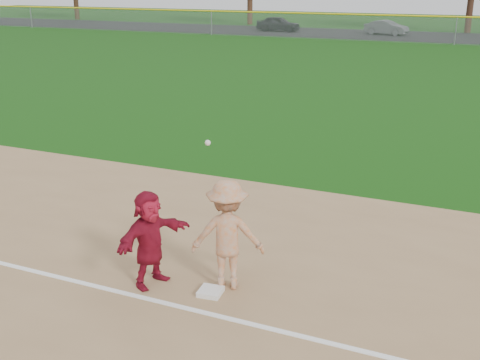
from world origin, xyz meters
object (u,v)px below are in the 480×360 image
at_px(first_base, 211,292).
at_px(car_mid, 387,28).
at_px(car_left, 278,24).
at_px(base_runner, 150,239).

height_order(first_base, car_mid, car_mid).
xyz_separation_m(first_base, car_left, (-16.34, 46.05, 0.63)).
bearing_deg(car_mid, car_left, 104.51).
height_order(base_runner, car_mid, base_runner).
xyz_separation_m(base_runner, car_left, (-15.32, 46.13, -0.11)).
bearing_deg(car_left, base_runner, -162.61).
distance_m(first_base, car_left, 48.87).
distance_m(first_base, car_mid, 46.82).
bearing_deg(first_base, base_runner, -175.61).
relative_size(base_runner, car_mid, 0.42).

